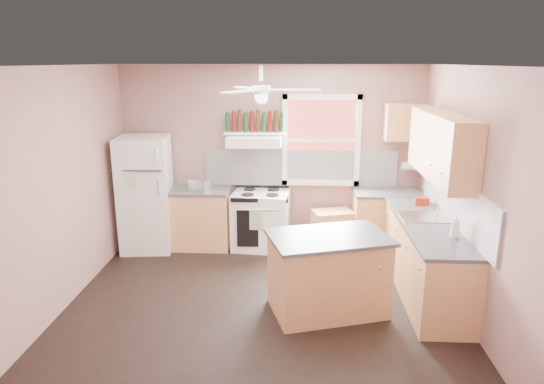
{
  "coord_description": "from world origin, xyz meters",
  "views": [
    {
      "loc": [
        0.37,
        -5.2,
        2.75
      ],
      "look_at": [
        0.1,
        0.3,
        1.25
      ],
      "focal_mm": 32.0,
      "sensor_mm": 36.0,
      "label": 1
    }
  ],
  "objects_px": {
    "refrigerator": "(146,194)",
    "cart": "(332,231)",
    "island": "(328,275)",
    "toaster": "(200,185)",
    "stove": "(261,220)"
  },
  "relations": [
    {
      "from": "refrigerator",
      "to": "cart",
      "type": "bearing_deg",
      "value": -3.77
    },
    {
      "from": "refrigerator",
      "to": "island",
      "type": "bearing_deg",
      "value": -40.18
    },
    {
      "from": "island",
      "to": "toaster",
      "type": "bearing_deg",
      "value": 118.18
    },
    {
      "from": "toaster",
      "to": "island",
      "type": "relative_size",
      "value": 0.23
    },
    {
      "from": "stove",
      "to": "refrigerator",
      "type": "bearing_deg",
      "value": -170.4
    },
    {
      "from": "cart",
      "to": "island",
      "type": "distance_m",
      "value": 1.88
    },
    {
      "from": "refrigerator",
      "to": "stove",
      "type": "bearing_deg",
      "value": -1.71
    },
    {
      "from": "refrigerator",
      "to": "stove",
      "type": "height_order",
      "value": "refrigerator"
    },
    {
      "from": "toaster",
      "to": "stove",
      "type": "xyz_separation_m",
      "value": [
        0.89,
        0.12,
        -0.56
      ]
    },
    {
      "from": "toaster",
      "to": "cart",
      "type": "relative_size",
      "value": 0.49
    },
    {
      "from": "toaster",
      "to": "refrigerator",
      "type": "bearing_deg",
      "value": -157.36
    },
    {
      "from": "toaster",
      "to": "cart",
      "type": "bearing_deg",
      "value": 25.53
    },
    {
      "from": "stove",
      "to": "cart",
      "type": "distance_m",
      "value": 1.08
    },
    {
      "from": "refrigerator",
      "to": "stove",
      "type": "distance_m",
      "value": 1.75
    },
    {
      "from": "toaster",
      "to": "island",
      "type": "xyz_separation_m",
      "value": [
        1.77,
        -1.77,
        -0.56
      ]
    }
  ]
}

